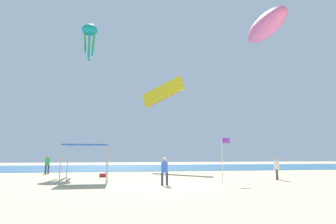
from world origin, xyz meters
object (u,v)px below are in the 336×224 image
at_px(person_central, 47,163).
at_px(kite_parafoil_yellow, 163,92).
at_px(cooler_box, 103,175).
at_px(person_leftmost, 165,169).
at_px(kite_octopus_teal, 90,32).
at_px(canopy_tent, 87,147).
at_px(person_near_tent, 277,167).
at_px(kite_inflatable_pink, 266,26).
at_px(banner_flag, 223,155).

distance_m(person_central, kite_parafoil_yellow, 16.87).
bearing_deg(cooler_box, person_leftmost, -60.73).
bearing_deg(kite_octopus_teal, canopy_tent, 121.00).
height_order(person_near_tent, kite_inflatable_pink, kite_inflatable_pink).
height_order(kite_parafoil_yellow, kite_octopus_teal, kite_octopus_teal).
xyz_separation_m(cooler_box, kite_parafoil_yellow, (6.96, 11.45, 9.99)).
height_order(banner_flag, kite_octopus_teal, kite_octopus_teal).
height_order(cooler_box, kite_parafoil_yellow, kite_parafoil_yellow).
bearing_deg(person_central, kite_octopus_teal, 23.20).
xyz_separation_m(person_central, banner_flag, (14.17, -12.18, 0.79)).
bearing_deg(kite_octopus_teal, person_near_tent, 154.38).
bearing_deg(kite_octopus_teal, banner_flag, 142.29).
bearing_deg(person_leftmost, kite_inflatable_pink, -140.27).
distance_m(cooler_box, kite_inflatable_pink, 24.61).
height_order(person_near_tent, banner_flag, banner_flag).
relative_size(person_near_tent, banner_flag, 0.56).
bearing_deg(banner_flag, kite_octopus_teal, 117.85).
relative_size(person_central, cooler_box, 3.30).
relative_size(person_leftmost, kite_inflatable_pink, 0.21).
xyz_separation_m(person_central, cooler_box, (5.77, -5.08, -0.93)).
relative_size(canopy_tent, person_leftmost, 1.72).
xyz_separation_m(canopy_tent, banner_flag, (9.34, -2.21, -0.60)).
height_order(canopy_tent, person_central, canopy_tent).
height_order(person_central, kite_octopus_teal, kite_octopus_teal).
relative_size(person_near_tent, cooler_box, 3.03).
bearing_deg(kite_inflatable_pink, person_leftmost, 130.39).
distance_m(person_leftmost, person_central, 16.15).
height_order(banner_flag, cooler_box, banner_flag).
xyz_separation_m(person_central, kite_inflatable_pink, (23.62, -1.63, 15.66)).
bearing_deg(banner_flag, person_near_tent, 21.86).
bearing_deg(kite_inflatable_pink, banner_flag, 139.46).
height_order(banner_flag, kite_parafoil_yellow, kite_parafoil_yellow).
distance_m(kite_parafoil_yellow, kite_octopus_teal, 14.20).
xyz_separation_m(banner_flag, kite_inflatable_pink, (9.46, 10.55, 14.87)).
relative_size(person_central, kite_octopus_teal, 0.36).
distance_m(banner_flag, kite_inflatable_pink, 20.54).
bearing_deg(canopy_tent, cooler_box, 79.02).
height_order(banner_flag, kite_inflatable_pink, kite_inflatable_pink).
relative_size(person_leftmost, kite_parafoil_yellow, 0.33).
bearing_deg(kite_parafoil_yellow, kite_octopus_teal, 17.86).
height_order(canopy_tent, kite_octopus_teal, kite_octopus_teal).
relative_size(person_leftmost, banner_flag, 0.57).
height_order(canopy_tent, person_near_tent, canopy_tent).
bearing_deg(person_central, person_near_tent, -79.99).
height_order(cooler_box, kite_octopus_teal, kite_octopus_teal).
height_order(person_near_tent, kite_parafoil_yellow, kite_parafoil_yellow).
xyz_separation_m(canopy_tent, person_central, (-4.82, 9.97, -1.39)).
bearing_deg(kite_parafoil_yellow, canopy_tent, 100.71).
xyz_separation_m(banner_flag, cooler_box, (-8.40, 7.10, -1.72)).
xyz_separation_m(person_near_tent, person_leftmost, (-9.23, -2.53, 0.02)).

